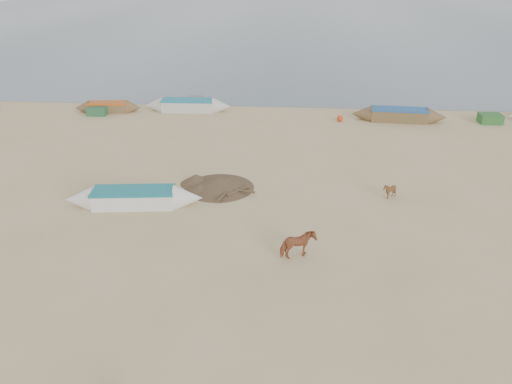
# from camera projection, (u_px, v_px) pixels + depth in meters

# --- Properties ---
(ground) EXTENTS (140.00, 140.00, 0.00)m
(ground) POSITION_uv_depth(u_px,v_px,m) (248.00, 259.00, 19.37)
(ground) COLOR tan
(ground) RESTS_ON ground
(sea) EXTENTS (160.00, 160.00, 0.00)m
(sea) POSITION_uv_depth(u_px,v_px,m) (288.00, 21.00, 93.43)
(sea) COLOR slate
(sea) RESTS_ON ground
(cow_adult) EXTENTS (1.50, 1.14, 1.15)m
(cow_adult) POSITION_uv_depth(u_px,v_px,m) (298.00, 245.00, 19.20)
(cow_adult) COLOR #995432
(cow_adult) RESTS_ON ground
(calf_front) EXTENTS (0.74, 0.67, 0.79)m
(calf_front) POSITION_uv_depth(u_px,v_px,m) (390.00, 191.00, 24.14)
(calf_front) COLOR #56371B
(calf_front) RESTS_ON ground
(near_canoe) EXTENTS (6.53, 1.97, 0.84)m
(near_canoe) POSITION_uv_depth(u_px,v_px,m) (134.00, 198.00, 23.36)
(near_canoe) COLOR white
(near_canoe) RESTS_ON ground
(debris_pile) EXTENTS (3.88, 3.88, 0.53)m
(debris_pile) POSITION_uv_depth(u_px,v_px,m) (219.00, 183.00, 25.29)
(debris_pile) COLOR brown
(debris_pile) RESTS_ON ground
(waterline_canoes) EXTENTS (55.91, 3.06, 0.93)m
(waterline_canoes) POSITION_uv_depth(u_px,v_px,m) (304.00, 110.00, 36.82)
(waterline_canoes) COLOR brown
(waterline_canoes) RESTS_ON ground
(beach_clutter) EXTENTS (46.02, 4.71, 0.64)m
(beach_clutter) POSITION_uv_depth(u_px,v_px,m) (331.00, 111.00, 37.06)
(beach_clutter) COLOR #295C36
(beach_clutter) RESTS_ON ground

